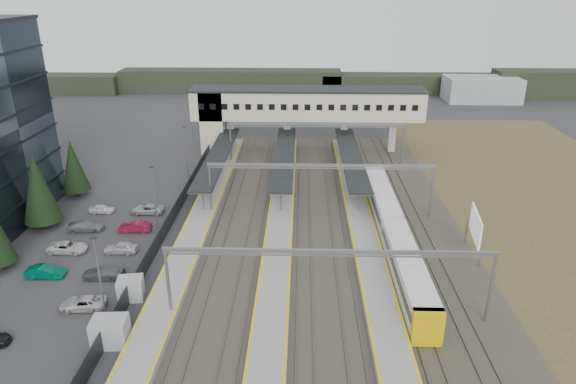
{
  "coord_description": "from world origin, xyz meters",
  "views": [
    {
      "loc": [
        9.55,
        -46.2,
        28.03
      ],
      "look_at": [
        7.95,
        12.5,
        4.0
      ],
      "focal_mm": 32.0,
      "sensor_mm": 36.0,
      "label": 1
    }
  ],
  "objects_px": {
    "footbridge": "(291,107)",
    "train": "(393,232)",
    "relay_cabin_far": "(131,288)",
    "billboard": "(475,228)",
    "relay_cabin_near": "(110,331)"
  },
  "relations": [
    {
      "from": "footbridge",
      "to": "train",
      "type": "bearing_deg",
      "value": -71.08
    },
    {
      "from": "relay_cabin_far",
      "to": "billboard",
      "type": "distance_m",
      "value": 36.23
    },
    {
      "from": "relay_cabin_near",
      "to": "train",
      "type": "distance_m",
      "value": 31.63
    },
    {
      "from": "billboard",
      "to": "relay_cabin_near",
      "type": "bearing_deg",
      "value": -155.59
    },
    {
      "from": "relay_cabin_near",
      "to": "relay_cabin_far",
      "type": "xyz_separation_m",
      "value": [
        -0.39,
        6.65,
        -0.13
      ]
    },
    {
      "from": "billboard",
      "to": "footbridge",
      "type": "bearing_deg",
      "value": 118.66
    },
    {
      "from": "relay_cabin_far",
      "to": "billboard",
      "type": "bearing_deg",
      "value": 14.52
    },
    {
      "from": "relay_cabin_far",
      "to": "train",
      "type": "height_order",
      "value": "train"
    },
    {
      "from": "train",
      "to": "billboard",
      "type": "distance_m",
      "value": 8.84
    },
    {
      "from": "relay_cabin_far",
      "to": "billboard",
      "type": "height_order",
      "value": "billboard"
    },
    {
      "from": "relay_cabin_near",
      "to": "footbridge",
      "type": "xyz_separation_m",
      "value": [
        13.87,
        53.64,
        6.73
      ]
    },
    {
      "from": "relay_cabin_near",
      "to": "footbridge",
      "type": "relative_size",
      "value": 0.07
    },
    {
      "from": "train",
      "to": "footbridge",
      "type": "bearing_deg",
      "value": 108.92
    },
    {
      "from": "footbridge",
      "to": "billboard",
      "type": "distance_m",
      "value": 43.45
    },
    {
      "from": "footbridge",
      "to": "relay_cabin_near",
      "type": "bearing_deg",
      "value": -104.5
    }
  ]
}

